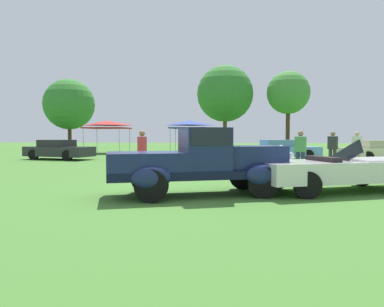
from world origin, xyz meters
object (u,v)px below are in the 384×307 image
object	(u,v)px
show_car_charcoal	(58,150)
spectator_far_side	(300,151)
show_car_skyblue	(281,150)
show_car_cream	(377,151)
spectator_between_cars	(142,151)
spectator_by_row	(357,148)
neighbor_convertible	(341,170)
feature_pickup_truck	(201,161)
canopy_tent_center_field	(189,124)
canopy_tent_left_field	(107,124)
spectator_near_truck	(333,148)

from	to	relation	value
show_car_charcoal	spectator_far_side	xyz separation A→B (m)	(13.35, -6.93, 0.31)
show_car_skyblue	spectator_far_side	size ratio (longest dim) A/B	2.84
show_car_cream	spectator_between_cars	bearing A→B (deg)	-143.78
spectator_by_row	neighbor_convertible	bearing A→B (deg)	-111.14
feature_pickup_truck	canopy_tent_center_field	distance (m)	20.74
spectator_between_cars	spectator_by_row	size ratio (longest dim) A/B	1.00
spectator_by_row	canopy_tent_center_field	size ratio (longest dim) A/B	0.55
show_car_charcoal	show_car_skyblue	size ratio (longest dim) A/B	0.96
feature_pickup_truck	spectator_by_row	bearing A→B (deg)	53.03
show_car_skyblue	show_car_cream	xyz separation A→B (m)	(5.24, -0.98, -0.00)
show_car_charcoal	canopy_tent_left_field	distance (m)	8.09
show_car_skyblue	canopy_tent_center_field	xyz separation A→B (m)	(-6.51, 7.01, 1.82)
show_car_skyblue	spectator_near_truck	distance (m)	5.39
show_car_skyblue	show_car_cream	distance (m)	5.33
spectator_far_side	canopy_tent_left_field	world-z (taller)	canopy_tent_left_field
neighbor_convertible	spectator_near_truck	bearing A→B (deg)	76.34
show_car_cream	spectator_by_row	distance (m)	4.13
spectator_by_row	spectator_between_cars	bearing A→B (deg)	-151.44
show_car_cream	canopy_tent_center_field	distance (m)	14.33
feature_pickup_truck	show_car_charcoal	bearing A→B (deg)	128.87
canopy_tent_center_field	spectator_between_cars	bearing A→B (deg)	-89.59
show_car_cream	spectator_by_row	bearing A→B (deg)	-123.63
feature_pickup_truck	neighbor_convertible	size ratio (longest dim) A/B	0.97
spectator_far_side	canopy_tent_center_field	size ratio (longest dim) A/B	0.55
neighbor_convertible	spectator_between_cars	world-z (taller)	spectator_between_cars
neighbor_convertible	show_car_cream	size ratio (longest dim) A/B	1.11
show_car_skyblue	spectator_by_row	bearing A→B (deg)	-56.19
spectator_between_cars	feature_pickup_truck	bearing A→B (deg)	-57.99
canopy_tent_left_field	spectator_far_side	bearing A→B (deg)	-48.81
show_car_charcoal	show_car_skyblue	xyz separation A→B (m)	(13.78, 1.24, 0.00)
feature_pickup_truck	spectator_near_truck	world-z (taller)	feature_pickup_truck
show_car_charcoal	show_car_cream	world-z (taller)	same
spectator_by_row	spectator_far_side	distance (m)	5.06
canopy_tent_left_field	show_car_charcoal	bearing A→B (deg)	-92.89
spectator_near_truck	show_car_cream	bearing A→B (deg)	48.92
spectator_between_cars	canopy_tent_center_field	bearing A→B (deg)	90.41
show_car_charcoal	canopy_tent_center_field	world-z (taller)	canopy_tent_center_field
spectator_by_row	show_car_charcoal	bearing A→B (deg)	169.25
show_car_skyblue	canopy_tent_left_field	bearing A→B (deg)	153.63
neighbor_convertible	canopy_tent_center_field	size ratio (longest dim) A/B	1.61
neighbor_convertible	spectator_between_cars	distance (m)	6.91
show_car_cream	spectator_by_row	xyz separation A→B (m)	(-2.28, -3.43, 0.31)
spectator_far_side	spectator_by_row	bearing A→B (deg)	47.98
show_car_charcoal	canopy_tent_left_field	world-z (taller)	canopy_tent_left_field
spectator_between_cars	canopy_tent_left_field	world-z (taller)	canopy_tent_left_field
show_car_skyblue	spectator_near_truck	bearing A→B (deg)	-72.45
neighbor_convertible	show_car_charcoal	distance (m)	17.66
feature_pickup_truck	canopy_tent_center_field	world-z (taller)	canopy_tent_center_field
feature_pickup_truck	spectator_near_truck	bearing A→B (deg)	56.66
feature_pickup_truck	spectator_far_side	bearing A→B (deg)	57.05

